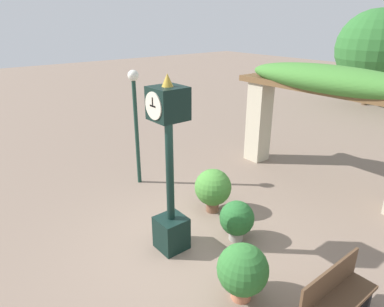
{
  "coord_description": "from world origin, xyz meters",
  "views": [
    {
      "loc": [
        4.39,
        -3.4,
        4.11
      ],
      "look_at": [
        -0.13,
        0.21,
        1.82
      ],
      "focal_mm": 32.0,
      "sensor_mm": 36.0,
      "label": 1
    }
  ],
  "objects": [
    {
      "name": "ground_plane",
      "position": [
        0.0,
        0.0,
        0.0
      ],
      "size": [
        60.0,
        60.0,
        0.0
      ],
      "primitive_type": "plane",
      "color": "#7F6B5B"
    },
    {
      "name": "pedestal_clock",
      "position": [
        -0.13,
        -0.29,
        1.59
      ],
      "size": [
        0.55,
        0.59,
        3.3
      ],
      "color": "black",
      "rests_on": "ground"
    },
    {
      "name": "pergola",
      "position": [
        0.0,
        4.38,
        2.32
      ],
      "size": [
        5.38,
        1.15,
        3.08
      ],
      "color": "#BCB299",
      "rests_on": "ground"
    },
    {
      "name": "potted_plant_near_left",
      "position": [
        1.6,
        -0.18,
        0.53
      ],
      "size": [
        0.8,
        0.8,
        0.95
      ],
      "color": "#B26B4C",
      "rests_on": "ground"
    },
    {
      "name": "potted_plant_near_right",
      "position": [
        0.46,
        0.86,
        0.46
      ],
      "size": [
        0.68,
        0.68,
        0.82
      ],
      "color": "gray",
      "rests_on": "ground"
    },
    {
      "name": "potted_plant_far_left",
      "position": [
        -0.64,
        1.21,
        0.58
      ],
      "size": [
        0.82,
        0.82,
        1.01
      ],
      "color": "brown",
      "rests_on": "ground"
    },
    {
      "name": "park_bench",
      "position": [
        2.75,
        0.52,
        0.43
      ],
      "size": [
        0.42,
        1.4,
        0.89
      ],
      "rotation": [
        0.0,
        0.0,
        1.57
      ],
      "color": "brown",
      "rests_on": "ground"
    },
    {
      "name": "lamp_post",
      "position": [
        -2.97,
        0.67,
        1.96
      ],
      "size": [
        0.27,
        0.27,
        2.97
      ],
      "color": "#19382D",
      "rests_on": "ground"
    }
  ]
}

